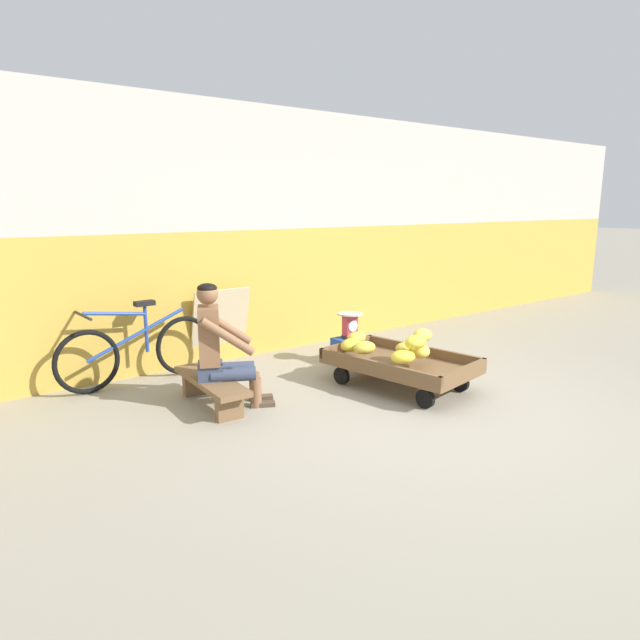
{
  "coord_description": "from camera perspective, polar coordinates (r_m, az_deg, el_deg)",
  "views": [
    {
      "loc": [
        -3.66,
        -2.96,
        1.83
      ],
      "look_at": [
        -0.54,
        1.1,
        0.75
      ],
      "focal_mm": 31.17,
      "sensor_mm": 36.0,
      "label": 1
    }
  ],
  "objects": [
    {
      "name": "bicycle_near_left",
      "position": [
        5.99,
        -18.22,
        -2.97
      ],
      "size": [
        1.66,
        0.48,
        0.86
      ],
      "color": "black",
      "rests_on": "ground"
    },
    {
      "name": "vendor_seated",
      "position": [
        5.09,
        -10.29,
        -2.64
      ],
      "size": [
        0.74,
        0.64,
        1.14
      ],
      "color": "brown",
      "rests_on": "ground"
    },
    {
      "name": "sign_board",
      "position": [
        6.54,
        -10.22,
        -0.58
      ],
      "size": [
        0.7,
        0.24,
        0.88
      ],
      "color": "#C6B289",
      "rests_on": "ground"
    },
    {
      "name": "plastic_crate",
      "position": [
        6.48,
        3.07,
        -3.13
      ],
      "size": [
        0.36,
        0.28,
        0.3
      ],
      "color": "#234CA8",
      "rests_on": "ground"
    },
    {
      "name": "banana_cart",
      "position": [
        5.64,
        8.23,
        -4.57
      ],
      "size": [
        1.06,
        1.56,
        0.36
      ],
      "color": "brown",
      "rests_on": "ground"
    },
    {
      "name": "shopping_bag",
      "position": [
        6.11,
        5.37,
        -4.38
      ],
      "size": [
        0.18,
        0.12,
        0.24
      ],
      "primitive_type": "cube",
      "color": "#D13D4C",
      "rests_on": "ground"
    },
    {
      "name": "back_wall",
      "position": [
        6.94,
        -5.68,
        8.92
      ],
      "size": [
        16.0,
        0.3,
        2.95
      ],
      "color": "gold",
      "rests_on": "ground"
    },
    {
      "name": "banana_pile",
      "position": [
        5.52,
        7.39,
        -2.61
      ],
      "size": [
        0.77,
        1.07,
        0.25
      ],
      "color": "gold",
      "rests_on": "banana_cart"
    },
    {
      "name": "low_bench",
      "position": [
        5.19,
        -11.11,
        -6.61
      ],
      "size": [
        0.37,
        1.12,
        0.27
      ],
      "color": "brown",
      "rests_on": "ground"
    },
    {
      "name": "weighing_scale",
      "position": [
        6.41,
        3.1,
        -0.52
      ],
      "size": [
        0.3,
        0.3,
        0.29
      ],
      "color": "#28282D",
      "rests_on": "plastic_crate"
    },
    {
      "name": "ground_plane",
      "position": [
        5.05,
        12.8,
        -9.65
      ],
      "size": [
        80.0,
        80.0,
        0.0
      ],
      "primitive_type": "plane",
      "color": "gray"
    }
  ]
}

